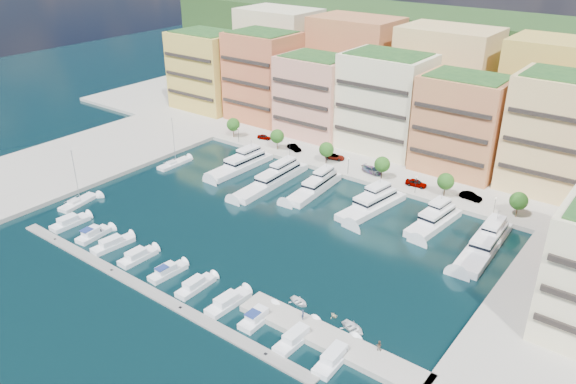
% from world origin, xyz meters
% --- Properties ---
extents(ground, '(400.00, 400.00, 0.00)m').
position_xyz_m(ground, '(0.00, 0.00, 0.00)').
color(ground, black).
rests_on(ground, ground).
extents(north_quay, '(220.00, 64.00, 2.00)m').
position_xyz_m(north_quay, '(0.00, 62.00, 0.00)').
color(north_quay, '#9E998E').
rests_on(north_quay, ground).
extents(west_quay, '(34.00, 76.00, 2.00)m').
position_xyz_m(west_quay, '(-62.00, -8.00, 0.00)').
color(west_quay, '#9E998E').
rests_on(west_quay, ground).
extents(hillside, '(240.00, 40.00, 58.00)m').
position_xyz_m(hillside, '(0.00, 110.00, 0.00)').
color(hillside, '#1B3D19').
rests_on(hillside, ground).
extents(south_pontoon, '(72.00, 2.20, 0.35)m').
position_xyz_m(south_pontoon, '(-3.00, -30.00, 0.00)').
color(south_pontoon, gray).
rests_on(south_pontoon, ground).
extents(finger_pier, '(32.00, 5.00, 2.00)m').
position_xyz_m(finger_pier, '(30.00, -22.00, 0.00)').
color(finger_pier, '#9E998E').
rests_on(finger_pier, ground).
extents(apartment_0, '(22.00, 16.50, 24.80)m').
position_xyz_m(apartment_0, '(-66.00, 49.99, 13.31)').
color(apartment_0, gold).
rests_on(apartment_0, north_quay).
extents(apartment_1, '(20.00, 16.50, 26.80)m').
position_xyz_m(apartment_1, '(-44.00, 51.99, 14.31)').
color(apartment_1, '#BC6E3E').
rests_on(apartment_1, north_quay).
extents(apartment_2, '(20.00, 15.50, 22.80)m').
position_xyz_m(apartment_2, '(-23.00, 49.99, 12.31)').
color(apartment_2, tan).
rests_on(apartment_2, north_quay).
extents(apartment_3, '(22.00, 16.50, 25.80)m').
position_xyz_m(apartment_3, '(-2.00, 51.99, 13.81)').
color(apartment_3, '#EFE8B8').
rests_on(apartment_3, north_quay).
extents(apartment_4, '(20.00, 15.50, 23.80)m').
position_xyz_m(apartment_4, '(20.00, 49.99, 12.81)').
color(apartment_4, '#C28048').
rests_on(apartment_4, north_quay).
extents(apartment_5, '(22.00, 16.50, 26.80)m').
position_xyz_m(apartment_5, '(42.00, 51.99, 14.31)').
color(apartment_5, '#E4C878').
rests_on(apartment_5, north_quay).
extents(backblock_0, '(26.00, 18.00, 30.00)m').
position_xyz_m(backblock_0, '(-55.00, 74.00, 16.00)').
color(backblock_0, '#EFE8B8').
rests_on(backblock_0, north_quay).
extents(backblock_1, '(26.00, 18.00, 30.00)m').
position_xyz_m(backblock_1, '(-25.00, 74.00, 16.00)').
color(backblock_1, '#C28048').
rests_on(backblock_1, north_quay).
extents(backblock_2, '(26.00, 18.00, 30.00)m').
position_xyz_m(backblock_2, '(5.00, 74.00, 16.00)').
color(backblock_2, '#E4C878').
rests_on(backblock_2, north_quay).
extents(backblock_3, '(26.00, 18.00, 30.00)m').
position_xyz_m(backblock_3, '(35.00, 74.00, 16.00)').
color(backblock_3, gold).
rests_on(backblock_3, north_quay).
extents(tree_0, '(3.80, 3.80, 5.65)m').
position_xyz_m(tree_0, '(-40.00, 33.50, 4.74)').
color(tree_0, '#473323').
rests_on(tree_0, north_quay).
extents(tree_1, '(3.80, 3.80, 5.65)m').
position_xyz_m(tree_1, '(-24.00, 33.50, 4.74)').
color(tree_1, '#473323').
rests_on(tree_1, north_quay).
extents(tree_2, '(3.80, 3.80, 5.65)m').
position_xyz_m(tree_2, '(-8.00, 33.50, 4.74)').
color(tree_2, '#473323').
rests_on(tree_2, north_quay).
extents(tree_3, '(3.80, 3.80, 5.65)m').
position_xyz_m(tree_3, '(8.00, 33.50, 4.74)').
color(tree_3, '#473323').
rests_on(tree_3, north_quay).
extents(tree_4, '(3.80, 3.80, 5.65)m').
position_xyz_m(tree_4, '(24.00, 33.50, 4.74)').
color(tree_4, '#473323').
rests_on(tree_4, north_quay).
extents(tree_5, '(3.80, 3.80, 5.65)m').
position_xyz_m(tree_5, '(40.00, 33.50, 4.74)').
color(tree_5, '#473323').
rests_on(tree_5, north_quay).
extents(lamppost_0, '(0.30, 0.30, 4.20)m').
position_xyz_m(lamppost_0, '(-36.00, 31.20, 3.83)').
color(lamppost_0, black).
rests_on(lamppost_0, north_quay).
extents(lamppost_1, '(0.30, 0.30, 4.20)m').
position_xyz_m(lamppost_1, '(-18.00, 31.20, 3.83)').
color(lamppost_1, black).
rests_on(lamppost_1, north_quay).
extents(lamppost_2, '(0.30, 0.30, 4.20)m').
position_xyz_m(lamppost_2, '(0.00, 31.20, 3.83)').
color(lamppost_2, black).
rests_on(lamppost_2, north_quay).
extents(lamppost_3, '(0.30, 0.30, 4.20)m').
position_xyz_m(lamppost_3, '(18.00, 31.20, 3.83)').
color(lamppost_3, black).
rests_on(lamppost_3, north_quay).
extents(lamppost_4, '(0.30, 0.30, 4.20)m').
position_xyz_m(lamppost_4, '(36.00, 31.20, 3.83)').
color(lamppost_4, black).
rests_on(lamppost_4, north_quay).
extents(yacht_1, '(5.67, 20.47, 7.30)m').
position_xyz_m(yacht_1, '(-24.65, 19.64, 1.09)').
color(yacht_1, white).
rests_on(yacht_1, ground).
extents(yacht_2, '(5.06, 25.01, 7.30)m').
position_xyz_m(yacht_2, '(-12.42, 17.60, 1.21)').
color(yacht_2, white).
rests_on(yacht_2, ground).
extents(yacht_3, '(5.50, 19.25, 7.30)m').
position_xyz_m(yacht_3, '(-1.93, 20.30, 1.21)').
color(yacht_3, white).
rests_on(yacht_3, ground).
extents(yacht_4, '(7.79, 19.59, 7.30)m').
position_xyz_m(yacht_4, '(13.33, 20.22, 1.09)').
color(yacht_4, white).
rests_on(yacht_4, ground).
extents(yacht_5, '(6.11, 16.40, 7.30)m').
position_xyz_m(yacht_5, '(27.17, 21.66, 1.21)').
color(yacht_5, white).
rests_on(yacht_5, ground).
extents(yacht_6, '(5.73, 22.27, 7.30)m').
position_xyz_m(yacht_6, '(38.79, 18.88, 1.21)').
color(yacht_6, white).
rests_on(yacht_6, ground).
extents(cruiser_0, '(3.05, 8.02, 2.55)m').
position_xyz_m(cruiser_0, '(-33.20, -24.59, 0.55)').
color(cruiser_0, white).
rests_on(cruiser_0, ground).
extents(cruiser_1, '(3.45, 7.40, 2.66)m').
position_xyz_m(cruiser_1, '(-25.10, -24.59, 0.57)').
color(cruiser_1, white).
rests_on(cruiser_1, ground).
extents(cruiser_2, '(3.53, 8.68, 2.55)m').
position_xyz_m(cruiser_2, '(-18.86, -24.59, 0.55)').
color(cruiser_2, white).
rests_on(cruiser_2, ground).
extents(cruiser_3, '(2.94, 7.57, 2.55)m').
position_xyz_m(cruiser_3, '(-11.40, -24.58, 0.55)').
color(cruiser_3, white).
rests_on(cruiser_3, ground).
extents(cruiser_4, '(2.92, 7.48, 2.66)m').
position_xyz_m(cruiser_4, '(-3.14, -24.60, 0.57)').
color(cruiser_4, white).
rests_on(cruiser_4, ground).
extents(cruiser_5, '(2.47, 7.74, 2.55)m').
position_xyz_m(cruiser_5, '(3.95, -24.58, 0.55)').
color(cruiser_5, white).
rests_on(cruiser_5, ground).
extents(cruiser_6, '(3.16, 8.55, 2.55)m').
position_xyz_m(cruiser_6, '(11.55, -24.59, 0.55)').
color(cruiser_6, white).
rests_on(cruiser_6, ground).
extents(cruiser_7, '(2.78, 7.25, 2.66)m').
position_xyz_m(cruiser_7, '(18.00, -24.60, 0.57)').
color(cruiser_7, white).
rests_on(cruiser_7, ground).
extents(cruiser_8, '(2.92, 9.02, 2.55)m').
position_xyz_m(cruiser_8, '(25.70, -24.60, 0.55)').
color(cruiser_8, white).
rests_on(cruiser_8, ground).
extents(cruiser_9, '(2.98, 9.27, 2.55)m').
position_xyz_m(cruiser_9, '(32.59, -24.60, 0.55)').
color(cruiser_9, white).
rests_on(cruiser_9, ground).
extents(sailboat_0, '(4.41, 9.70, 13.20)m').
position_xyz_m(sailboat_0, '(-40.22, -17.88, 0.31)').
color(sailboat_0, white).
rests_on(sailboat_0, ground).
extents(sailboat_2, '(2.77, 9.65, 13.20)m').
position_xyz_m(sailboat_2, '(-39.84, 10.41, 0.31)').
color(sailboat_2, white).
rests_on(sailboat_2, ground).
extents(tender_0, '(4.01, 3.20, 0.74)m').
position_xyz_m(tender_0, '(20.55, -17.07, 0.37)').
color(tender_0, white).
rests_on(tender_0, ground).
extents(tender_1, '(1.87, 1.76, 0.78)m').
position_xyz_m(tender_1, '(27.06, -16.58, 0.39)').
color(tender_1, beige).
rests_on(tender_1, ground).
extents(tender_2, '(4.90, 4.03, 0.88)m').
position_xyz_m(tender_2, '(31.19, -17.44, 0.44)').
color(tender_2, white).
rests_on(tender_2, ground).
extents(car_0, '(4.26, 2.56, 1.36)m').
position_xyz_m(car_0, '(-31.80, 37.37, 1.68)').
color(car_0, gray).
rests_on(car_0, north_quay).
extents(car_1, '(4.96, 3.06, 1.54)m').
position_xyz_m(car_1, '(-19.92, 35.75, 1.77)').
color(car_1, gray).
rests_on(car_1, north_quay).
extents(car_2, '(5.56, 3.68, 1.42)m').
position_xyz_m(car_2, '(-7.61, 37.05, 1.71)').
color(car_2, gray).
rests_on(car_2, north_quay).
extents(car_3, '(5.67, 2.90, 1.58)m').
position_xyz_m(car_3, '(4.56, 35.11, 1.79)').
color(car_3, gray).
rests_on(car_3, north_quay).
extents(car_4, '(5.17, 2.48, 1.71)m').
position_xyz_m(car_4, '(16.58, 34.66, 1.85)').
color(car_4, gray).
rests_on(car_4, north_quay).
extents(car_5, '(5.04, 2.11, 1.62)m').
position_xyz_m(car_5, '(29.39, 35.61, 1.81)').
color(car_5, gray).
rests_on(car_5, north_quay).
extents(person_0, '(0.71, 0.78, 1.79)m').
position_xyz_m(person_0, '(24.14, -20.97, 1.89)').
color(person_0, '#26314C').
rests_on(person_0, finger_pier).
extents(person_1, '(0.98, 0.87, 1.69)m').
position_xyz_m(person_1, '(37.00, -20.00, 1.84)').
color(person_1, brown).
rests_on(person_1, finger_pier).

